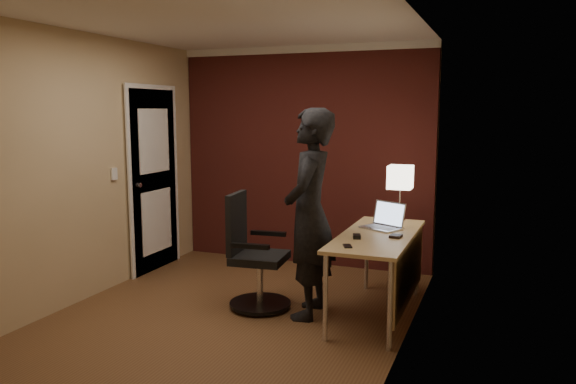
% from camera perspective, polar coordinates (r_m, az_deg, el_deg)
% --- Properties ---
extents(room, '(4.00, 4.00, 4.00)m').
position_cam_1_polar(room, '(6.19, -2.07, 4.46)').
color(room, brown).
rests_on(room, ground).
extents(desk, '(0.60, 1.50, 0.73)m').
position_cam_1_polar(desk, '(4.91, 9.90, -5.74)').
color(desk, tan).
rests_on(desk, ground).
extents(desk_lamp, '(0.22, 0.22, 0.54)m').
position_cam_1_polar(desk_lamp, '(5.43, 11.34, 1.41)').
color(desk_lamp, silver).
rests_on(desk_lamp, desk).
extents(laptop, '(0.41, 0.38, 0.23)m').
position_cam_1_polar(laptop, '(5.14, 9.81, -2.92)').
color(laptop, silver).
rests_on(laptop, desk).
extents(mouse, '(0.09, 0.11, 0.03)m').
position_cam_1_polar(mouse, '(4.71, 7.00, -4.50)').
color(mouse, black).
rests_on(mouse, desk).
extents(phone, '(0.10, 0.13, 0.01)m').
position_cam_1_polar(phone, '(4.42, 6.06, -5.47)').
color(phone, black).
rests_on(phone, desk).
extents(wallet, '(0.10, 0.12, 0.02)m').
position_cam_1_polar(wallet, '(4.79, 10.89, -4.42)').
color(wallet, black).
rests_on(wallet, desk).
extents(office_chair, '(0.56, 0.60, 1.03)m').
position_cam_1_polar(office_chair, '(5.11, -3.58, -6.79)').
color(office_chair, black).
rests_on(office_chair, ground).
extents(person, '(0.50, 0.70, 1.81)m').
position_cam_1_polar(person, '(4.82, 2.19, -2.23)').
color(person, black).
rests_on(person, ground).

